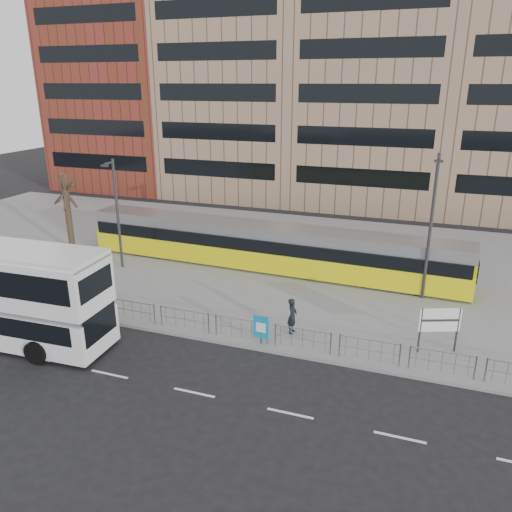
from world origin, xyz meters
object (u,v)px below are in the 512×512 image
(tram, at_px, (267,247))
(lamp_post_east, at_px, (431,223))
(ad_panel, at_px, (261,328))
(bare_tree, at_px, (63,171))
(pedestrian, at_px, (292,316))
(traffic_light_west, at_px, (54,265))
(station_sign, at_px, (440,322))
(lamp_post_west, at_px, (117,209))

(tram, distance_m, lamp_post_east, 10.43)
(ad_panel, relative_size, bare_tree, 0.18)
(pedestrian, distance_m, bare_tree, 20.29)
(pedestrian, xyz_separation_m, traffic_light_west, (-13.68, -0.41, 1.07))
(ad_panel, distance_m, pedestrian, 1.89)
(station_sign, xyz_separation_m, ad_panel, (-7.78, -1.98, -0.67))
(tram, relative_size, lamp_post_west, 3.54)
(traffic_light_west, relative_size, lamp_post_west, 0.44)
(station_sign, xyz_separation_m, lamp_post_east, (-0.81, 6.01, 2.96))
(tram, bearing_deg, lamp_post_west, -159.77)
(tram, bearing_deg, bare_tree, -172.98)
(pedestrian, bearing_deg, lamp_post_west, 69.53)
(pedestrian, height_order, traffic_light_west, traffic_light_west)
(lamp_post_east, bearing_deg, ad_panel, -131.11)
(station_sign, bearing_deg, pedestrian, 162.64)
(ad_panel, distance_m, bare_tree, 19.92)
(ad_panel, xyz_separation_m, lamp_post_west, (-12.04, 6.62, 3.10))
(ad_panel, bearing_deg, station_sign, 16.22)
(tram, distance_m, bare_tree, 15.17)
(ad_panel, distance_m, lamp_post_east, 11.20)
(lamp_post_west, bearing_deg, pedestrian, -21.14)
(station_sign, bearing_deg, lamp_post_west, 145.77)
(tram, height_order, traffic_light_west, traffic_light_west)
(tram, height_order, ad_panel, tram)
(traffic_light_west, distance_m, bare_tree, 9.48)
(tram, relative_size, station_sign, 11.68)
(ad_panel, relative_size, lamp_post_east, 0.17)
(station_sign, distance_m, bare_tree, 26.31)
(ad_panel, height_order, traffic_light_west, traffic_light_west)
(traffic_light_west, xyz_separation_m, lamp_post_east, (19.56, 6.85, 2.48))
(pedestrian, relative_size, bare_tree, 0.23)
(lamp_post_east, distance_m, bare_tree, 24.39)
(traffic_light_west, bearing_deg, lamp_post_west, 104.20)
(tram, xyz_separation_m, station_sign, (10.67, -7.63, 0.01))
(bare_tree, bearing_deg, station_sign, -14.25)
(bare_tree, bearing_deg, lamp_post_west, -18.12)
(lamp_post_east, relative_size, bare_tree, 1.04)
(ad_panel, bearing_deg, lamp_post_east, 50.85)
(tram, height_order, bare_tree, bare_tree)
(pedestrian, bearing_deg, bare_tree, 70.39)
(ad_panel, distance_m, lamp_post_west, 14.08)
(pedestrian, xyz_separation_m, lamp_post_east, (5.88, 6.44, 3.55))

